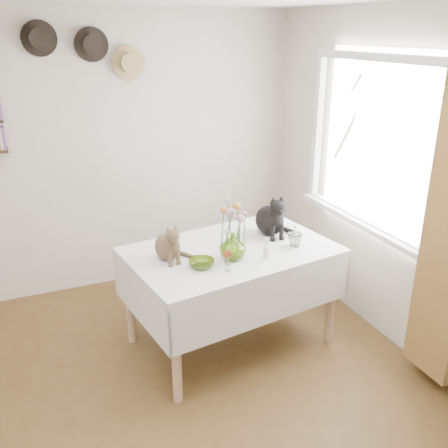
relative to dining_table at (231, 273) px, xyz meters
name	(u,v)px	position (x,y,z in m)	size (l,w,h in m)	color
room	(151,258)	(-0.82, -0.86, 0.65)	(4.08, 4.58, 2.58)	brown
window	(371,157)	(1.15, -0.06, 0.79)	(0.12, 1.52, 1.32)	white
dining_table	(231,273)	(0.00, 0.00, 0.00)	(1.62, 1.17, 0.80)	white
tabby_cat	(167,240)	(-0.48, 0.02, 0.34)	(0.19, 0.25, 0.29)	brown
black_cat	(270,213)	(0.40, 0.16, 0.37)	(0.23, 0.30, 0.35)	black
flower_vase	(233,246)	(-0.06, -0.16, 0.29)	(0.19, 0.19, 0.19)	#9ABE33
green_bowl	(202,264)	(-0.31, -0.20, 0.22)	(0.18, 0.18, 0.06)	#9ABE33
drinking_glass	(295,240)	(0.46, -0.14, 0.25)	(0.11, 0.11, 0.10)	white
candlestick	(266,252)	(0.16, -0.25, 0.25)	(0.04, 0.04, 0.16)	white
berry_jar	(227,260)	(-0.17, -0.31, 0.27)	(0.04, 0.04, 0.17)	white
porcelain_figurine	(295,231)	(0.57, 0.05, 0.23)	(0.04, 0.04, 0.08)	white
flower_bouquet	(232,213)	(-0.06, -0.15, 0.54)	(0.17, 0.13, 0.39)	#4C7233
wall_hats	(88,49)	(-0.70, 1.33, 1.56)	(0.98, 0.09, 0.48)	black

